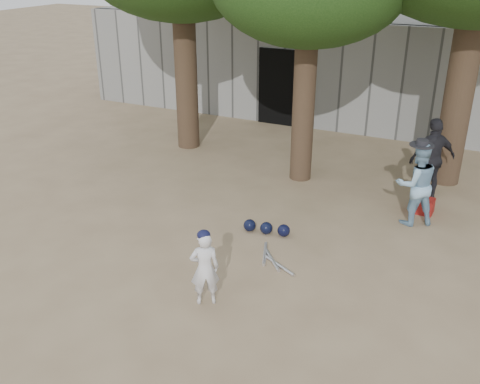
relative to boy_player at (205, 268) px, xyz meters
The scene contains 8 objects.
ground 1.41m from the boy_player, 136.60° to the left, with size 70.00×70.00×0.00m, color #937C5E.
boy_player is the anchor object (origin of this frame).
spectator_blue 4.54m from the boy_player, 59.26° to the left, with size 0.77×0.60×1.59m, color #87B2D2.
spectator_dark 5.79m from the boy_player, 65.23° to the left, with size 1.00×0.42×1.71m, color black.
red_bag 5.08m from the boy_player, 61.17° to the left, with size 0.42×0.32×0.30m, color maroon.
back_building 11.29m from the boy_player, 94.76° to the left, with size 16.00×5.24×3.00m.
helmet_row 2.36m from the boy_player, 90.06° to the left, with size 0.87×0.31×0.23m.
bat_pile 1.64m from the boy_player, 73.10° to the left, with size 0.84×0.78×0.06m.
Camera 1 is at (4.18, -6.55, 4.75)m, focal length 40.00 mm.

